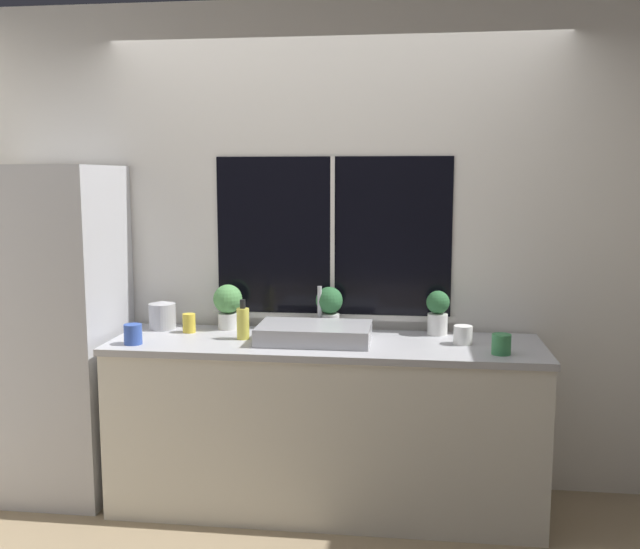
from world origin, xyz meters
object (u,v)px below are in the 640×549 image
(potted_plant_right, at_px, (438,311))
(soap_bottle, at_px, (243,323))
(refrigerator, at_px, (57,331))
(potted_plant_center, at_px, (329,307))
(sink, at_px, (314,333))
(mug_yellow, at_px, (189,323))
(mug_blue, at_px, (133,334))
(potted_plant_left, at_px, (228,304))
(mug_white, at_px, (463,335))
(kettle, at_px, (162,315))
(mug_green, at_px, (501,344))

(potted_plant_right, bearing_deg, soap_bottle, -166.74)
(refrigerator, bearing_deg, potted_plant_center, 7.97)
(potted_plant_right, relative_size, soap_bottle, 1.14)
(sink, height_order, potted_plant_center, sink)
(mug_yellow, height_order, mug_blue, same)
(potted_plant_left, xyz_separation_m, mug_yellow, (-0.19, -0.12, -0.09))
(refrigerator, distance_m, potted_plant_left, 0.94)
(potted_plant_center, bearing_deg, sink, -100.86)
(mug_blue, bearing_deg, potted_plant_left, 47.61)
(mug_white, relative_size, kettle, 0.60)
(potted_plant_right, height_order, kettle, potted_plant_right)
(potted_plant_center, bearing_deg, mug_green, -24.56)
(mug_white, relative_size, mug_green, 0.97)
(potted_plant_right, distance_m, mug_yellow, 1.36)
(mug_yellow, distance_m, mug_white, 1.47)
(soap_bottle, height_order, kettle, soap_bottle)
(mug_green, height_order, kettle, kettle)
(potted_plant_right, bearing_deg, potted_plant_center, 180.00)
(potted_plant_right, bearing_deg, kettle, -178.09)
(potted_plant_left, relative_size, mug_yellow, 2.42)
(potted_plant_center, bearing_deg, potted_plant_left, 180.00)
(potted_plant_left, xyz_separation_m, potted_plant_right, (1.16, 0.00, -0.02))
(mug_blue, relative_size, mug_white, 1.08)
(potted_plant_right, height_order, soap_bottle, potted_plant_right)
(refrigerator, bearing_deg, mug_green, -4.70)
(sink, bearing_deg, soap_bottle, 178.45)
(soap_bottle, height_order, mug_blue, soap_bottle)
(kettle, bearing_deg, potted_plant_right, 1.91)
(potted_plant_right, bearing_deg, mug_yellow, -174.96)
(potted_plant_center, relative_size, mug_white, 2.60)
(refrigerator, height_order, potted_plant_center, refrigerator)
(potted_plant_left, relative_size, kettle, 1.57)
(mug_yellow, bearing_deg, sink, -10.45)
(potted_plant_left, bearing_deg, potted_plant_right, 0.00)
(sink, xyz_separation_m, potted_plant_left, (-0.52, 0.25, 0.10))
(sink, height_order, soap_bottle, sink)
(kettle, bearing_deg, potted_plant_center, 3.11)
(mug_yellow, xyz_separation_m, mug_blue, (-0.20, -0.31, -0.00))
(potted_plant_left, distance_m, mug_yellow, 0.24)
(potted_plant_right, relative_size, mug_white, 2.50)
(sink, relative_size, potted_plant_center, 2.33)
(soap_bottle, relative_size, mug_green, 2.13)
(soap_bottle, xyz_separation_m, mug_blue, (-0.53, -0.18, -0.04))
(sink, bearing_deg, refrigerator, 178.29)
(sink, relative_size, potted_plant_right, 2.42)
(potted_plant_left, height_order, potted_plant_center, potted_plant_left)
(potted_plant_right, xyz_separation_m, mug_green, (0.29, -0.40, -0.08))
(mug_white, bearing_deg, mug_yellow, 176.34)
(mug_blue, relative_size, mug_green, 1.05)
(mug_white, xyz_separation_m, kettle, (-1.65, 0.16, 0.03))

